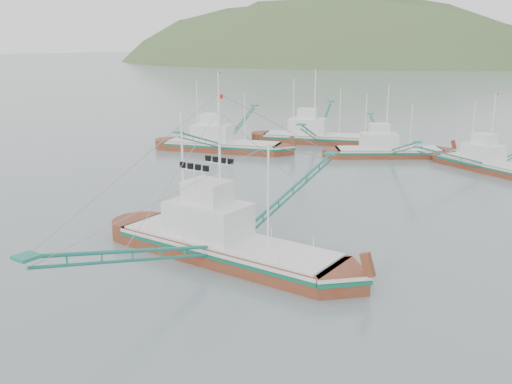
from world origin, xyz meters
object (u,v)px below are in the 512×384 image
Objects in this scene: bg_boat_right at (492,155)px; bg_boat_extra at (317,128)px; bg_boat_left at (222,135)px; main_boat at (224,234)px; bg_boat_far at (389,141)px.

bg_boat_extra reaches higher than bg_boat_right.
bg_boat_left is 15.35m from bg_boat_extra.
main_boat is 40.92m from bg_boat_left.
bg_boat_left reaches higher than bg_boat_right.
bg_boat_left is at bearing 168.79° from bg_boat_far.
bg_boat_left is at bearing 128.24° from main_boat.
bg_boat_right is at bearing -4.57° from bg_boat_left.
bg_boat_left is 1.01× the size of bg_boat_extra.
bg_boat_far is 13.53m from bg_boat_right.
bg_boat_right is 26.91m from bg_boat_extra.
bg_boat_far is (-4.59, 41.49, 0.38)m from main_boat.
bg_boat_far is 0.80× the size of bg_boat_extra.
main_boat reaches higher than bg_boat_right.
main_boat reaches higher than bg_boat_left.
bg_boat_far is at bearing -36.86° from bg_boat_extra.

